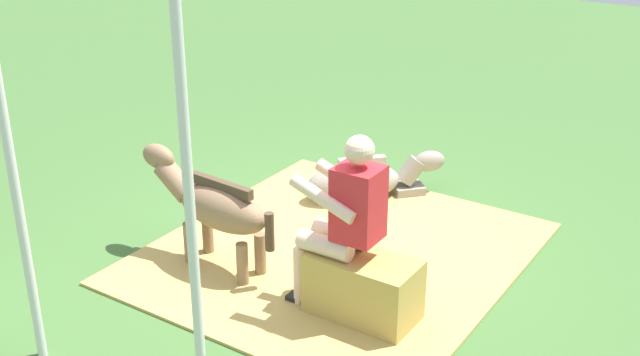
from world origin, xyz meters
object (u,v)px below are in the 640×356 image
(pony_standing, at_px, (214,205))
(pony_lying, at_px, (364,180))
(tent_pole_mid, at_px, (14,183))
(hay_bale, at_px, (363,288))
(tent_pole_left, at_px, (190,216))
(person_seated, at_px, (344,216))

(pony_standing, xyz_separation_m, pony_lying, (-0.33, -1.71, -0.34))
(pony_standing, distance_m, tent_pole_mid, 1.70)
(hay_bale, bearing_deg, tent_pole_mid, 45.60)
(hay_bale, distance_m, tent_pole_left, 1.67)
(person_seated, height_order, pony_lying, person_seated)
(hay_bale, xyz_separation_m, pony_lying, (0.99, -1.70, -0.05))
(pony_standing, bearing_deg, tent_pole_left, 127.31)
(person_seated, bearing_deg, pony_lying, -64.03)
(pony_standing, bearing_deg, pony_lying, -100.83)
(person_seated, bearing_deg, tent_pole_mid, 48.86)
(person_seated, distance_m, tent_pole_mid, 2.10)
(tent_pole_left, relative_size, tent_pole_mid, 1.00)
(pony_standing, xyz_separation_m, tent_pole_mid, (0.19, 1.53, 0.70))
(pony_standing, height_order, tent_pole_left, tent_pole_left)
(hay_bale, relative_size, tent_pole_mid, 0.31)
(pony_lying, xyz_separation_m, tent_pole_left, (-0.66, 3.01, 1.04))
(person_seated, height_order, pony_standing, person_seated)
(person_seated, bearing_deg, pony_standing, 0.31)
(person_seated, height_order, tent_pole_mid, tent_pole_mid)
(tent_pole_mid, bearing_deg, hay_bale, -134.40)
(hay_bale, distance_m, person_seated, 0.54)
(hay_bale, xyz_separation_m, tent_pole_mid, (1.51, 1.54, 0.99))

